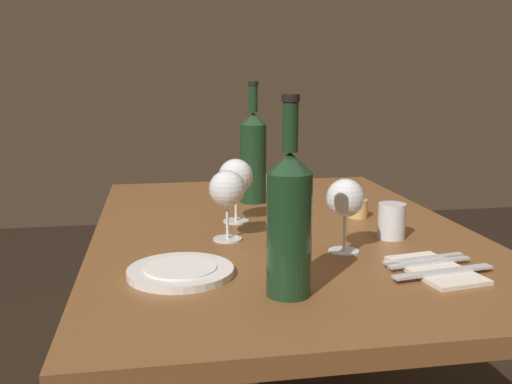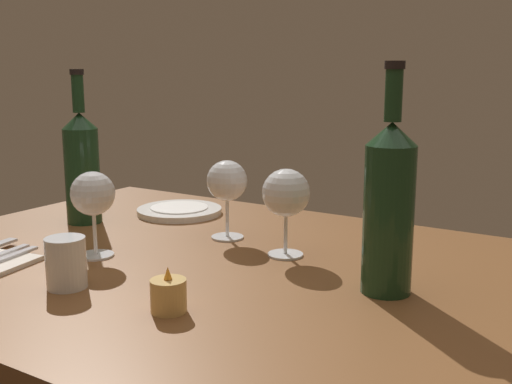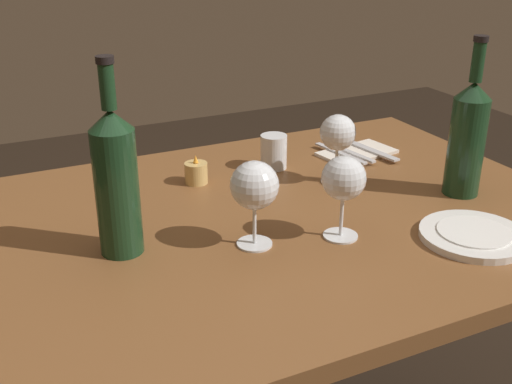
{
  "view_description": "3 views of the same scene",
  "coord_description": "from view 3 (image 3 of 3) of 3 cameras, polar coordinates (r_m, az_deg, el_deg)",
  "views": [
    {
      "loc": [
        1.34,
        -0.29,
        1.11
      ],
      "look_at": [
        0.01,
        -0.06,
        0.83
      ],
      "focal_mm": 40.3,
      "sensor_mm": 36.0,
      "label": 1
    },
    {
      "loc": [
        -0.61,
        0.86,
        1.08
      ],
      "look_at": [
        -0.02,
        -0.08,
        0.86
      ],
      "focal_mm": 43.45,
      "sensor_mm": 36.0,
      "label": 2
    },
    {
      "loc": [
        -0.52,
        -1.03,
        1.29
      ],
      "look_at": [
        -0.04,
        -0.04,
        0.82
      ],
      "focal_mm": 44.37,
      "sensor_mm": 36.0,
      "label": 3
    }
  ],
  "objects": [
    {
      "name": "dining_table",
      "position": [
        1.32,
        0.8,
        -5.68
      ],
      "size": [
        1.3,
        0.9,
        0.74
      ],
      "color": "brown",
      "rests_on": "ground"
    },
    {
      "name": "votive_candle",
      "position": [
        1.43,
        -5.42,
        1.67
      ],
      "size": [
        0.05,
        0.05,
        0.07
      ],
      "color": "#DBB266",
      "rests_on": "dining_table"
    },
    {
      "name": "wine_glass_left",
      "position": [
        1.12,
        -0.14,
        0.45
      ],
      "size": [
        0.09,
        0.09,
        0.16
      ],
      "color": "white",
      "rests_on": "dining_table"
    },
    {
      "name": "fork_inner",
      "position": [
        1.61,
        8.36,
        3.61
      ],
      "size": [
        0.04,
        0.18,
        0.0
      ],
      "color": "silver",
      "rests_on": "folded_napkin"
    },
    {
      "name": "wine_bottle",
      "position": [
        1.11,
        -12.5,
        1.08
      ],
      "size": [
        0.08,
        0.08,
        0.35
      ],
      "color": "#19381E",
      "rests_on": "dining_table"
    },
    {
      "name": "dinner_plate",
      "position": [
        1.25,
        19.03,
        -3.71
      ],
      "size": [
        0.2,
        0.2,
        0.02
      ],
      "color": "white",
      "rests_on": "dining_table"
    },
    {
      "name": "table_knife",
      "position": [
        1.64,
        9.97,
        3.88
      ],
      "size": [
        0.05,
        0.21,
        0.0
      ],
      "color": "silver",
      "rests_on": "folded_napkin"
    },
    {
      "name": "wine_bottle_second",
      "position": [
        1.41,
        18.53,
        4.8
      ],
      "size": [
        0.08,
        0.08,
        0.34
      ],
      "color": "#19381E",
      "rests_on": "dining_table"
    },
    {
      "name": "wine_glass_centre",
      "position": [
        1.41,
        7.39,
        5.17
      ],
      "size": [
        0.08,
        0.08,
        0.16
      ],
      "color": "white",
      "rests_on": "dining_table"
    },
    {
      "name": "wine_glass_right",
      "position": [
        1.16,
        7.91,
        1.07
      ],
      "size": [
        0.08,
        0.08,
        0.16
      ],
      "color": "white",
      "rests_on": "dining_table"
    },
    {
      "name": "fork_outer",
      "position": [
        1.6,
        7.62,
        3.49
      ],
      "size": [
        0.04,
        0.18,
        0.0
      ],
      "color": "silver",
      "rests_on": "folded_napkin"
    },
    {
      "name": "water_tumbler",
      "position": [
        1.51,
        1.6,
        3.5
      ],
      "size": [
        0.06,
        0.06,
        0.08
      ],
      "color": "white",
      "rests_on": "dining_table"
    },
    {
      "name": "folded_napkin",
      "position": [
        1.63,
        9.08,
        3.52
      ],
      "size": [
        0.21,
        0.14,
        0.01
      ],
      "color": "silver",
      "rests_on": "dining_table"
    }
  ]
}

